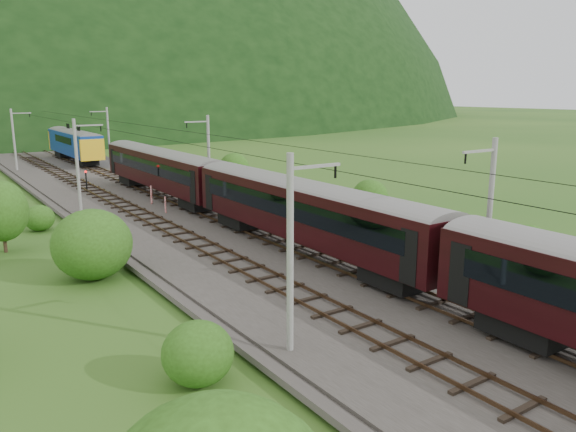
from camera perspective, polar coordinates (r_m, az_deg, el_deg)
ground at (r=27.23m, az=11.21°, el=-10.50°), size 600.00×600.00×0.00m
railbed at (r=34.43m, az=-0.72°, el=-5.02°), size 14.00×220.00×0.30m
track_left at (r=33.16m, az=-4.19°, el=-5.35°), size 2.40×220.00×0.27m
track_right at (r=35.69m, az=2.50°, el=-4.02°), size 2.40×220.00×0.27m
catenary_left at (r=51.15m, az=-20.55°, el=4.99°), size 2.54×192.28×8.00m
catenary_right at (r=55.32m, az=-8.12°, el=6.18°), size 2.54×192.28×8.00m
overhead_wires at (r=33.00m, az=-0.75°, el=6.56°), size 4.83×198.00×0.03m
train at (r=35.67m, az=1.59°, el=1.51°), size 3.16×126.38×5.50m
hazard_post_near at (r=49.34m, az=-12.34°, el=1.13°), size 0.15×0.15×1.40m
hazard_post_far at (r=53.60m, az=-13.72°, el=2.12°), size 0.18×0.18×1.69m
signal at (r=61.56m, az=-19.82°, el=3.51°), size 0.25×0.25×2.26m
vegetation_right at (r=38.94m, az=19.76°, el=-1.74°), size 8.06×103.72×3.18m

